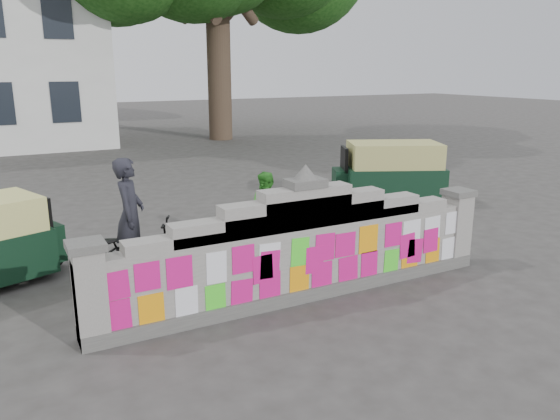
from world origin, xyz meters
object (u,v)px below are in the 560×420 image
Objects in this scene: rickshaw_right at (390,172)px; cyclist_rider at (131,230)px; pedestrian at (267,210)px; cyclist_bike at (133,253)px.

cyclist_rider is at bearing 43.12° from rickshaw_right.
rickshaw_right reaches higher than pedestrian.
cyclist_rider is at bearing 0.00° from cyclist_bike.
cyclist_rider reaches higher than rickshaw_right.
cyclist_rider is 1.22× the size of pedestrian.
cyclist_bike is 1.37× the size of pedestrian.
cyclist_rider is (0.00, 0.00, 0.36)m from cyclist_bike.
rickshaw_right is at bearing -46.94° from cyclist_rider.
cyclist_bike is 7.33m from rickshaw_right.
cyclist_bike is 0.70× the size of rickshaw_right.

